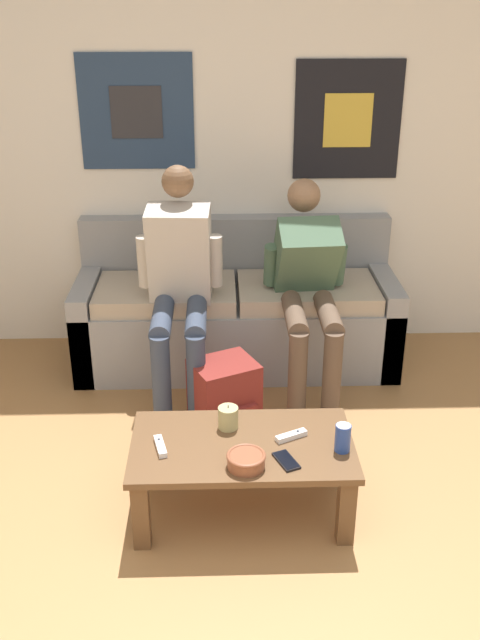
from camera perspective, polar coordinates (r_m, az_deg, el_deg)
wall_back at (r=4.40m, az=0.84°, el=14.01°), size 10.00×0.07×2.55m
couch at (r=4.36m, az=-0.28°, el=0.41°), size 1.91×0.69×0.84m
coffee_table at (r=3.11m, az=0.18°, el=-10.83°), size 0.95×0.53×0.35m
person_seated_adult at (r=3.85m, az=-4.87°, el=3.16°), size 0.47×0.84×1.27m
person_seated_teen at (r=3.96m, az=5.45°, el=3.03°), size 0.47×1.03×1.14m
backpack at (r=3.72m, az=-1.19°, el=-6.24°), size 0.40×0.38×0.38m
ceramic_bowl at (r=2.92m, az=0.49°, el=-11.11°), size 0.16×0.16×0.06m
pillar_candle at (r=3.15m, az=-0.95°, el=-7.82°), size 0.09×0.09×0.11m
drink_can_blue at (r=3.03m, az=8.22°, el=-9.31°), size 0.07×0.07×0.12m
game_controller_near_left at (r=3.11m, az=4.13°, el=-9.22°), size 0.14×0.09×0.03m
game_controller_near_right at (r=3.05m, az=-6.39°, el=-10.00°), size 0.07×0.15×0.03m
cell_phone at (r=2.97m, az=3.72°, el=-11.16°), size 0.11×0.15×0.01m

